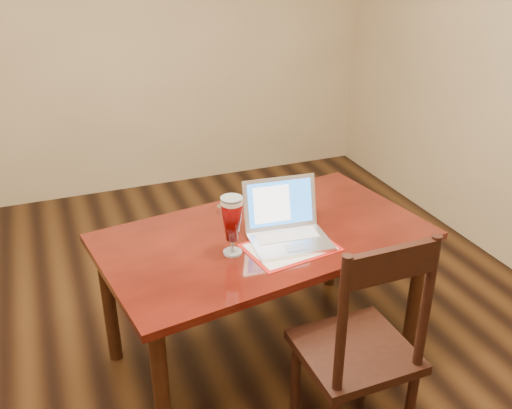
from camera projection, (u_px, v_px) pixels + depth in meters
name	position (u px, v px, depth m)	size (l,w,h in m)	color
ground	(198.00, 382.00, 2.86)	(5.00, 5.00, 0.00)	black
room_shell	(176.00, 17.00, 2.09)	(4.51, 5.01, 2.71)	tan
dining_table	(264.00, 248.00, 2.77)	(1.66, 1.09, 1.01)	#54130B
dining_chair	(360.00, 350.00, 2.33)	(0.46, 0.44, 1.07)	black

